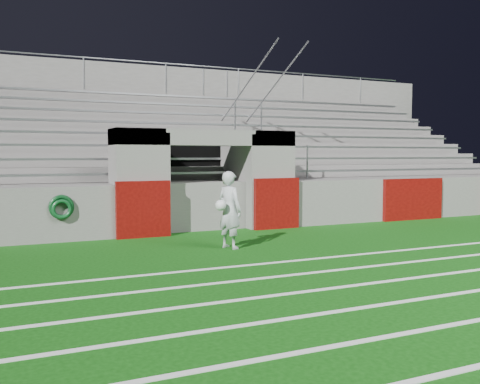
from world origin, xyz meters
name	(u,v)px	position (x,y,z in m)	size (l,w,h in m)	color
ground	(268,252)	(0.00, 0.00, 0.00)	(90.00, 90.00, 0.00)	#0D460B
field_markings	(468,322)	(0.00, -5.00, 0.01)	(28.00, 8.09, 0.01)	white
stadium_structure	(157,169)	(0.00, 7.97, 1.49)	(26.00, 8.48, 5.42)	slate
goalkeeper_with_ball	(229,210)	(-0.54, 0.73, 0.82)	(0.67, 0.70, 1.63)	silver
hose_coil	(62,208)	(-3.65, 2.93, 0.79)	(0.55, 0.14, 0.55)	#0B3818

